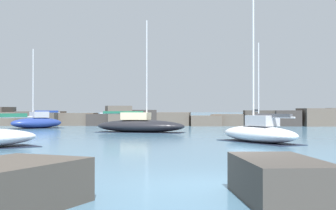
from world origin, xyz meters
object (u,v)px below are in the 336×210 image
object	(u,v)px
sailboat_moored_1	(140,125)
sailboat_moored_7	(37,122)
mooring_buoy_orange_near	(124,126)
sailboat_moored_0	(258,122)
sailboat_moored_2	(259,132)

from	to	relation	value
sailboat_moored_1	sailboat_moored_7	bearing A→B (deg)	145.05
sailboat_moored_1	sailboat_moored_7	world-z (taller)	sailboat_moored_1
mooring_buoy_orange_near	sailboat_moored_7	bearing A→B (deg)	-174.03
sailboat_moored_0	sailboat_moored_2	size ratio (longest dim) A/B	0.83
sailboat_moored_7	mooring_buoy_orange_near	xyz separation A→B (m)	(9.17, 0.96, -0.41)
sailboat_moored_2	sailboat_moored_7	xyz separation A→B (m)	(-20.13, 20.35, 0.04)
sailboat_moored_2	sailboat_moored_0	bearing A→B (deg)	81.20
sailboat_moored_0	sailboat_moored_7	bearing A→B (deg)	179.52
sailboat_moored_0	sailboat_moored_2	world-z (taller)	sailboat_moored_2
sailboat_moored_7	mooring_buoy_orange_near	size ratio (longest dim) A/B	11.45
sailboat_moored_0	sailboat_moored_2	xyz separation A→B (m)	(-3.12, -20.16, -0.03)
sailboat_moored_1	sailboat_moored_2	size ratio (longest dim) A/B	0.92
sailboat_moored_7	sailboat_moored_0	bearing A→B (deg)	-0.48
sailboat_moored_1	mooring_buoy_orange_near	bearing A→B (deg)	105.45
sailboat_moored_0	sailboat_moored_1	size ratio (longest dim) A/B	0.91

